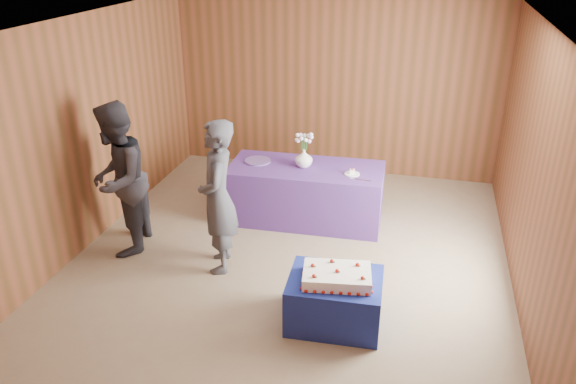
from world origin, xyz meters
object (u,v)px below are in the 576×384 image
(serving_table, at_px, (306,193))
(guest_left, at_px, (218,197))
(cake_table, at_px, (335,300))
(vase, at_px, (304,158))
(guest_right, at_px, (118,180))
(sheet_cake, at_px, (337,276))

(serving_table, relative_size, guest_left, 1.14)
(cake_table, xyz_separation_m, serving_table, (-0.75, 2.09, 0.12))
(vase, height_order, guest_right, guest_right)
(serving_table, xyz_separation_m, sheet_cake, (0.77, -2.13, 0.18))
(cake_table, bearing_deg, serving_table, 106.95)
(guest_left, bearing_deg, serving_table, 136.62)
(serving_table, bearing_deg, vase, 160.03)
(guest_left, height_order, guest_right, guest_right)
(cake_table, xyz_separation_m, guest_left, (-1.44, 0.69, 0.63))
(sheet_cake, distance_m, guest_right, 2.86)
(sheet_cake, bearing_deg, guest_right, 154.53)
(serving_table, distance_m, sheet_cake, 2.27)
(cake_table, distance_m, vase, 2.33)
(guest_left, distance_m, guest_right, 1.27)
(guest_left, bearing_deg, sheet_cake, 46.15)
(cake_table, relative_size, guest_left, 0.51)
(serving_table, distance_m, guest_right, 2.40)
(cake_table, height_order, vase, vase)
(serving_table, height_order, guest_right, guest_right)
(vase, bearing_deg, cake_table, -69.46)
(serving_table, height_order, sheet_cake, serving_table)
(guest_right, bearing_deg, sheet_cake, 61.18)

